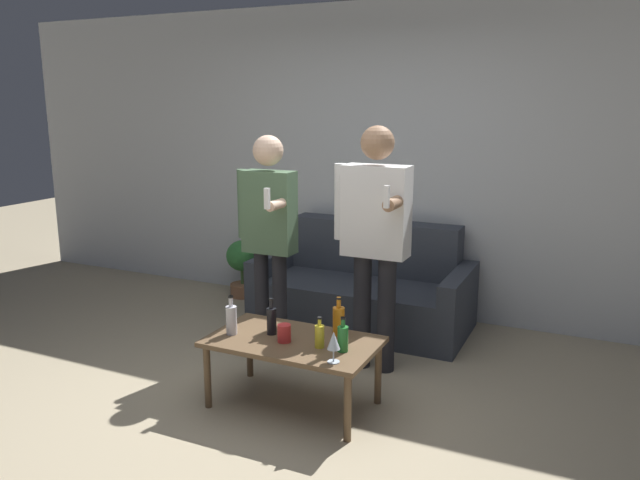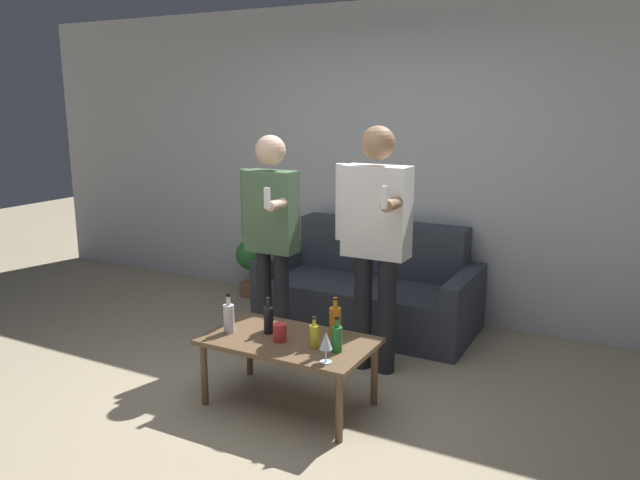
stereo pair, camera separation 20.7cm
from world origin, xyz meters
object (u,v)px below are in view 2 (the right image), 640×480
Objects in this scene: person_standing_left at (271,227)px; person_standing_right at (375,231)px; couch at (370,290)px; bottle_orange at (314,335)px; coffee_table at (289,346)px.

person_standing_right is (0.78, 0.09, 0.03)m from person_standing_left.
bottle_orange is (0.33, -1.61, 0.22)m from couch.
bottle_orange is (0.20, -0.04, 0.12)m from coffee_table.
person_standing_left reaches higher than bottle_orange.
bottle_orange is at bearing -93.86° from person_standing_right.
person_standing_right is (0.39, -0.83, 0.71)m from couch.
person_standing_left is 0.96× the size of person_standing_right.
couch is at bearing 101.69° from bottle_orange.
person_standing_left is (-0.73, 0.69, 0.47)m from bottle_orange.
bottle_orange is 0.92m from person_standing_right.
bottle_orange is 0.11× the size of person_standing_right.
coffee_table is 0.24m from bottle_orange.
bottle_orange is at bearing -43.33° from person_standing_left.
bottle_orange is at bearing -11.86° from coffee_table.
couch is 1.70× the size of coffee_table.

